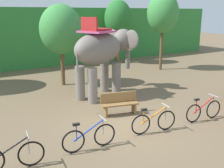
% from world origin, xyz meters
% --- Properties ---
extents(ground_plane, '(80.00, 80.00, 0.00)m').
position_xyz_m(ground_plane, '(0.00, 0.00, 0.00)').
color(ground_plane, brown).
extents(foliage_hedge, '(36.00, 6.00, 4.32)m').
position_xyz_m(foliage_hedge, '(0.00, 14.75, 2.16)').
color(foliage_hedge, '#338438').
rests_on(foliage_hedge, ground).
extents(tree_far_right, '(2.30, 2.30, 4.43)m').
position_xyz_m(tree_far_right, '(0.33, 6.44, 3.08)').
color(tree_far_right, brown).
rests_on(tree_far_right, ground).
extents(tree_far_left, '(2.13, 2.13, 4.93)m').
position_xyz_m(tree_far_left, '(6.64, 10.37, 3.47)').
color(tree_far_left, brown).
rests_on(tree_far_left, ground).
extents(tree_center, '(2.15, 2.15, 5.28)m').
position_xyz_m(tree_center, '(7.85, 6.67, 3.91)').
color(tree_center, brown).
rests_on(tree_center, ground).
extents(elephant, '(4.21, 2.81, 3.78)m').
position_xyz_m(elephant, '(1.26, 3.57, 2.20)').
color(elephant, slate).
rests_on(elephant, ground).
extents(bike_black, '(1.70, 0.52, 0.92)m').
position_xyz_m(bike_black, '(-4.11, -0.83, 0.39)').
color(bike_black, black).
rests_on(bike_black, ground).
extents(bike_blue, '(1.71, 0.52, 0.92)m').
position_xyz_m(bike_blue, '(-1.88, -0.93, 0.39)').
color(bike_blue, black).
rests_on(bike_blue, ground).
extents(bike_orange, '(1.69, 0.52, 0.92)m').
position_xyz_m(bike_orange, '(0.52, -1.05, 0.39)').
color(bike_orange, black).
rests_on(bike_orange, ground).
extents(bike_red, '(1.71, 0.52, 0.92)m').
position_xyz_m(bike_red, '(2.83, -1.25, 0.39)').
color(bike_red, black).
rests_on(bike_red, ground).
extents(wooden_bench, '(1.56, 0.78, 0.89)m').
position_xyz_m(wooden_bench, '(0.46, 0.96, 0.48)').
color(wooden_bench, brown).
rests_on(wooden_bench, ground).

